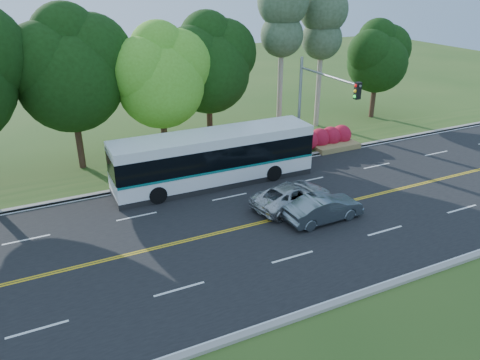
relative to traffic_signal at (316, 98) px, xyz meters
name	(u,v)px	position (x,y,z in m)	size (l,w,h in m)	color
ground	(266,222)	(-6.49, -5.40, -4.67)	(120.00, 120.00, 0.00)	#2D501A
road	(266,221)	(-6.49, -5.40, -4.66)	(60.00, 14.00, 0.02)	black
curb_north	(213,172)	(-6.49, 1.75, -4.60)	(60.00, 0.30, 0.15)	gray
curb_south	(351,298)	(-6.49, -12.55, -4.60)	(60.00, 0.30, 0.15)	gray
grass_verge	(203,163)	(-6.49, 3.60, -4.62)	(60.00, 4.00, 0.10)	#2D501A
lane_markings	(264,222)	(-6.59, -5.40, -4.65)	(57.60, 13.82, 0.00)	gold
tree_row	(106,63)	(-11.65, 6.73, 2.06)	(44.70, 9.10, 13.84)	black
bougainvillea_hedge	(299,143)	(0.69, 2.75, -3.95)	(9.50, 2.25, 1.50)	#A10D2E
traffic_signal	(316,98)	(0.00, 0.00, 0.00)	(0.42, 6.10, 7.00)	gray
transit_bus	(214,159)	(-7.01, 0.31, -3.04)	(12.45, 2.86, 3.25)	white
sedan	(324,208)	(-3.70, -6.60, -3.95)	(1.49, 4.26, 1.40)	slate
suv	(292,196)	(-4.37, -4.53, -3.98)	(2.23, 4.83, 1.34)	#BABDBF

